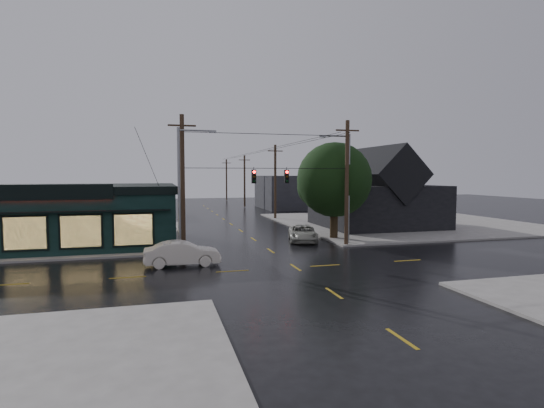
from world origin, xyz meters
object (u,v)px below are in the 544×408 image
object	(u,v)px
utility_pole_nw	(184,254)
sedan_cream	(182,253)
suv_silver	(303,233)
corner_tree	(334,180)
utility_pole_ne	(346,246)

from	to	relation	value
utility_pole_nw	sedan_cream	world-z (taller)	utility_pole_nw
sedan_cream	suv_silver	bearing A→B (deg)	-55.34
corner_tree	sedan_cream	size ratio (longest dim) A/B	1.79
sedan_cream	suv_silver	distance (m)	12.98
utility_pole_nw	sedan_cream	xyz separation A→B (m)	(-0.32, -4.14, 0.79)
utility_pole_nw	suv_silver	size ratio (longest dim) A/B	2.02
utility_pole_ne	suv_silver	xyz separation A→B (m)	(-2.61, 3.21, 0.70)
corner_tree	suv_silver	distance (m)	5.61
utility_pole_nw	sedan_cream	size ratio (longest dim) A/B	2.12
utility_pole_nw	utility_pole_ne	bearing A→B (deg)	0.00
utility_pole_nw	sedan_cream	distance (m)	4.23
corner_tree	utility_pole_nw	bearing A→B (deg)	-164.84
corner_tree	suv_silver	xyz separation A→B (m)	(-3.11, -0.45, -4.64)
sedan_cream	corner_tree	bearing A→B (deg)	-60.38
utility_pole_nw	utility_pole_ne	distance (m)	13.00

